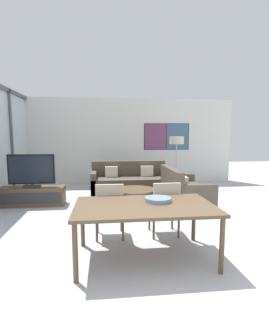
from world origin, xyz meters
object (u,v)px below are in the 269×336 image
Objects in this scene: dining_chair_left at (110,208)px; fruit_bowl at (158,199)px; dining_chair_centre at (165,206)px; floor_lamp at (177,143)px; dining_table at (145,209)px; sofa_side at (183,192)px; sofa_main at (130,182)px; tv_console at (33,196)px; coffee_table at (135,193)px; television at (31,171)px.

dining_chair_left is 2.48× the size of fruit_bowl.
dining_chair_centre is 3.70m from floor_lamp.
dining_table is 4.48m from floor_lamp.
dining_chair_left is at bearing -179.86° from dining_chair_centre.
sofa_side is 2.92m from dining_table.
sofa_main is 4.10m from dining_table.
floor_lamp is (1.37, 3.99, 0.61)m from fruit_bowl.
dining_table is (2.17, -2.86, 0.45)m from tv_console.
coffee_table is 1.07× the size of dining_chair_left.
coffee_table is (2.36, -0.21, 0.06)m from tv_console.
sofa_main is at bearing 27.18° from tv_console.
dining_chair_left is 0.88m from dining_chair_centre.
dining_chair_centre is 2.48× the size of fruit_bowl.
dining_table is 1.15× the size of floor_lamp.
sofa_main is at bearing 79.28° from dining_chair_left.
dining_chair_left is (1.73, -2.14, 0.28)m from tv_console.
fruit_bowl is (-0.24, -0.58, 0.26)m from dining_chair_centre.
television reaches higher than dining_table.
television is at bearing 131.12° from fruit_bowl.
floor_lamp is at bearing 18.81° from tv_console.
tv_console reaches higher than coffee_table.
sofa_side is at bearing -3.38° from coffee_table.
sofa_main is at bearing 90.16° from fruit_bowl.
sofa_side is at bearing 65.84° from fruit_bowl.
television is 0.57× the size of dining_table.
dining_chair_centre is (0.44, 0.73, -0.17)m from dining_table.
tv_console is at bearing 140.70° from dining_chair_centre.
television is 3.52m from sofa_side.
coffee_table is 2.30m from floor_lamp.
dining_chair_centre reaches higher than sofa_main.
dining_chair_centre is at bearing -85.79° from sofa_main.
tv_console is 0.80× the size of dining_table.
coffee_table is at bearing 85.81° from dining_table.
dining_chair_centre is at bearing 155.18° from sofa_side.
dining_table is at bearing -58.61° from dining_chair_left.
television reaches higher than fruit_bowl.
tv_console is 2.77m from dining_chair_left.
dining_chair_centre is (-0.86, -1.86, 0.22)m from sofa_side.
dining_chair_left and dining_chair_centre have the same top height.
dining_chair_centre is at bearing -108.32° from floor_lamp.
dining_chair_left is at bearing -108.25° from coffee_table.
sofa_side reaches higher than dining_table.
television is 1.09× the size of coffee_table.
coffee_table is 0.53× the size of dining_table.
dining_table is 0.87m from dining_chair_centre.
television reaches higher than tv_console.
tv_console is 0.92× the size of floor_lamp.
television is at bearing 128.93° from dining_chair_left.
dining_chair_left is (1.73, -2.14, -0.30)m from television.
sofa_main is at bearing 90.00° from coffee_table.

